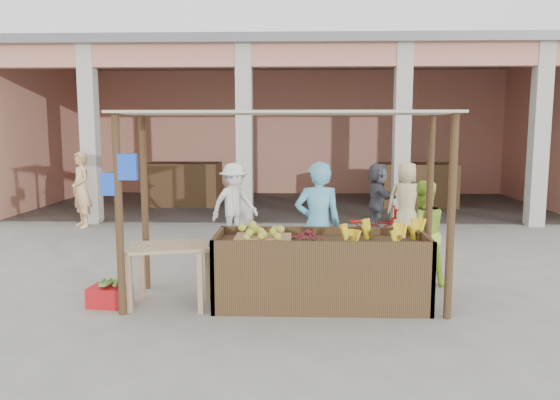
{
  "coord_description": "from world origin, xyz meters",
  "views": [
    {
      "loc": [
        0.23,
        -6.59,
        2.21
      ],
      "look_at": [
        -0.05,
        1.2,
        1.15
      ],
      "focal_mm": 35.0,
      "sensor_mm": 36.0,
      "label": 1
    }
  ],
  "objects_px": {
    "fruit_stall": "(321,273)",
    "motorcycle": "(369,230)",
    "vendor_green": "(422,231)",
    "side_table": "(169,256)",
    "vendor_blue": "(318,221)",
    "red_crate": "(110,296)"
  },
  "relations": [
    {
      "from": "fruit_stall",
      "to": "motorcycle",
      "type": "distance_m",
      "value": 2.79
    },
    {
      "from": "side_table",
      "to": "red_crate",
      "type": "bearing_deg",
      "value": 168.97
    },
    {
      "from": "red_crate",
      "to": "vendor_blue",
      "type": "bearing_deg",
      "value": 25.96
    },
    {
      "from": "vendor_blue",
      "to": "vendor_green",
      "type": "xyz_separation_m",
      "value": [
        1.44,
        0.15,
        -0.15
      ]
    },
    {
      "from": "red_crate",
      "to": "fruit_stall",
      "type": "bearing_deg",
      "value": 10.32
    },
    {
      "from": "vendor_green",
      "to": "red_crate",
      "type": "bearing_deg",
      "value": 2.4
    },
    {
      "from": "red_crate",
      "to": "vendor_green",
      "type": "distance_m",
      "value": 4.22
    },
    {
      "from": "fruit_stall",
      "to": "vendor_blue",
      "type": "relative_size",
      "value": 1.4
    },
    {
      "from": "side_table",
      "to": "vendor_green",
      "type": "xyz_separation_m",
      "value": [
        3.29,
        0.99,
        0.15
      ]
    },
    {
      "from": "vendor_blue",
      "to": "side_table",
      "type": "bearing_deg",
      "value": 19.14
    },
    {
      "from": "side_table",
      "to": "motorcycle",
      "type": "relative_size",
      "value": 0.63
    },
    {
      "from": "side_table",
      "to": "red_crate",
      "type": "xyz_separation_m",
      "value": [
        -0.75,
        -0.04,
        -0.51
      ]
    },
    {
      "from": "side_table",
      "to": "vendor_blue",
      "type": "distance_m",
      "value": 2.05
    },
    {
      "from": "red_crate",
      "to": "motorcycle",
      "type": "relative_size",
      "value": 0.28
    },
    {
      "from": "fruit_stall",
      "to": "vendor_green",
      "type": "distance_m",
      "value": 1.73
    },
    {
      "from": "side_table",
      "to": "vendor_green",
      "type": "height_order",
      "value": "vendor_green"
    },
    {
      "from": "vendor_blue",
      "to": "motorcycle",
      "type": "distance_m",
      "value": 2.17
    },
    {
      "from": "fruit_stall",
      "to": "side_table",
      "type": "bearing_deg",
      "value": -176.65
    },
    {
      "from": "side_table",
      "to": "motorcycle",
      "type": "height_order",
      "value": "motorcycle"
    },
    {
      "from": "side_table",
      "to": "vendor_blue",
      "type": "height_order",
      "value": "vendor_blue"
    },
    {
      "from": "red_crate",
      "to": "motorcycle",
      "type": "height_order",
      "value": "motorcycle"
    },
    {
      "from": "side_table",
      "to": "red_crate",
      "type": "distance_m",
      "value": 0.91
    }
  ]
}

